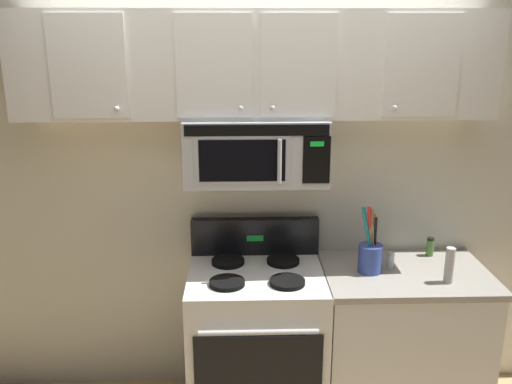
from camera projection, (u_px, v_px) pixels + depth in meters
back_wall at (254, 178)px, 3.31m from camera, size 5.20×0.10×2.70m
stove_range at (256, 341)px, 3.21m from camera, size 0.76×0.69×1.12m
over_range_microwave at (256, 150)px, 3.00m from camera, size 0.76×0.43×0.35m
upper_cabinets at (256, 64)px, 2.91m from camera, size 2.50×0.36×0.55m
counter_segment at (400, 341)px, 3.24m from camera, size 0.93×0.65×0.90m
utensil_crock_blue at (370, 254)px, 3.07m from camera, size 0.13×0.13×0.39m
salt_shaker at (391, 260)px, 3.13m from camera, size 0.04×0.04×0.09m
pepper_mill at (449, 265)px, 2.94m from camera, size 0.05×0.05×0.20m
spice_jar at (430, 247)px, 3.31m from camera, size 0.04×0.04×0.11m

